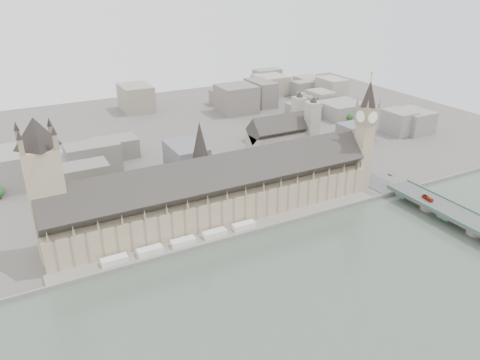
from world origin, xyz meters
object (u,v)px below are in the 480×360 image
palace_of_westminster (217,193)px  victoria_tower (45,183)px  car_approach (390,175)px  red_bus_north (428,198)px  elizabeth_tower (365,129)px  westminster_abbey (283,140)px  westminster_bridge (467,224)px

palace_of_westminster → victoria_tower: bearing=177.0°
victoria_tower → car_approach: (290.16, -25.41, -44.23)m
victoria_tower → red_bus_north: victoria_tower is taller
elizabeth_tower → red_bus_north: 77.65m
palace_of_westminster → victoria_tower: (-122.00, 6.30, 32.50)m
elizabeth_tower → red_bus_north: size_ratio=9.72×
westminster_abbey → red_bus_north: westminster_abbey is taller
red_bus_north → victoria_tower: bearing=172.8°
palace_of_westminster → westminster_abbey: 134.09m
westminster_bridge → westminster_abbey: westminster_abbey is taller
red_bus_north → palace_of_westminster: bearing=164.2°
victoria_tower → westminster_abbey: (232.92, 69.00, -30.12)m
westminster_bridge → victoria_tower: bearing=158.2°
palace_of_westminster → westminster_abbey: size_ratio=3.90×
elizabeth_tower → palace_of_westminster: bearing=175.2°
elizabeth_tower → westminster_abbey: elizabeth_tower is taller
palace_of_westminster → victoria_tower: victoria_tower is taller
red_bus_north → car_approach: bearing=87.7°
palace_of_westminster → westminster_abbey: (110.92, 75.30, 2.38)m
westminster_bridge → red_bus_north: size_ratio=29.38×
palace_of_westminster → westminster_abbey: westminster_abbey is taller
palace_of_westminster → elizabeth_tower: (138.00, -11.70, 35.38)m
red_bus_north → westminster_abbey: bearing=116.3°
westminster_bridge → red_bus_north: bearing=95.0°
palace_of_westminster → red_bus_north: (158.77, -70.48, -10.91)m
palace_of_westminster → westminster_bridge: palace_of_westminster is taller
victoria_tower → westminster_bridge: (284.00, -113.50, -50.08)m
westminster_abbey → westminster_bridge: bearing=-74.4°
westminster_abbey → red_bus_north: size_ratio=6.15×
victoria_tower → westminster_abbey: 244.79m
elizabeth_tower → westminster_bridge: 111.81m
elizabeth_tower → red_bus_north: bearing=-70.5°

